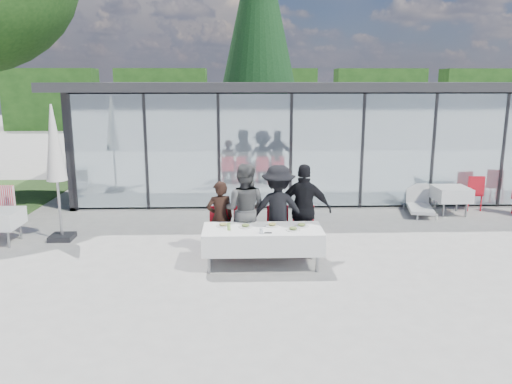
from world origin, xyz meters
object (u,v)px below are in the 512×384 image
(dining_table, at_px, (263,239))
(diner_chair_d, at_px, (304,227))
(market_umbrella, at_px, (55,152))
(spare_table_right, at_px, (451,194))
(diner_chair_b, at_px, (244,228))
(diner_d, at_px, (304,209))
(plate_d, at_px, (302,225))
(diner_a, at_px, (220,218))
(lounger, at_px, (419,203))
(spare_chair_b, at_px, (474,191))
(plate_extra, at_px, (293,229))
(plate_b, at_px, (246,226))
(diner_chair_c, at_px, (278,228))
(diner_b, at_px, (244,209))
(plate_a, at_px, (223,225))
(diner_chair_a, at_px, (220,228))
(juice_bottle, at_px, (229,227))
(diner_c, at_px, (278,210))
(folded_eyeglasses, at_px, (268,233))
(plate_c, at_px, (272,225))
(conifer_tree, at_px, (259,21))

(dining_table, xyz_separation_m, diner_chair_d, (0.88, 0.75, -0.00))
(market_umbrella, bearing_deg, spare_table_right, 11.19)
(diner_chair_b, xyz_separation_m, diner_chair_d, (1.22, 0.00, 0.00))
(diner_d, relative_size, plate_d, 6.66)
(diner_a, relative_size, lounger, 1.07)
(diner_chair_b, xyz_separation_m, spare_chair_b, (6.30, 3.29, 0.00))
(diner_a, relative_size, plate_extra, 5.48)
(spare_table_right, bearing_deg, lounger, 167.44)
(diner_a, relative_size, diner_chair_d, 1.57)
(plate_b, bearing_deg, spare_chair_b, 32.13)
(diner_chair_c, bearing_deg, diner_b, -176.79)
(diner_chair_c, bearing_deg, lounger, 37.35)
(plate_extra, bearing_deg, plate_a, 166.85)
(plate_a, height_order, spare_table_right, plate_a)
(diner_chair_d, relative_size, plate_extra, 3.50)
(diner_chair_a, distance_m, juice_bottle, 0.91)
(diner_c, bearing_deg, lounger, -134.75)
(diner_chair_c, xyz_separation_m, plate_b, (-0.67, -0.66, 0.24))
(spare_table_right, distance_m, market_umbrella, 9.88)
(plate_extra, relative_size, juice_bottle, 2.01)
(spare_table_right, distance_m, lounger, 0.85)
(diner_chair_d, bearing_deg, diner_chair_c, 180.00)
(lounger, bearing_deg, plate_d, -134.25)
(diner_c, xyz_separation_m, plate_extra, (0.22, -0.85, -0.15))
(diner_chair_c, distance_m, plate_d, 0.80)
(folded_eyeglasses, height_order, lounger, folded_eyeglasses)
(diner_a, height_order, diner_chair_a, diner_a)
(plate_c, relative_size, market_umbrella, 0.09)
(diner_a, distance_m, lounger, 6.12)
(plate_b, xyz_separation_m, spare_chair_b, (6.29, 3.95, -0.24))
(plate_b, height_order, spare_table_right, plate_b)
(conifer_tree, bearing_deg, plate_c, -91.04)
(diner_c, relative_size, plate_extra, 6.61)
(dining_table, distance_m, diner_chair_b, 0.82)
(plate_b, xyz_separation_m, conifer_tree, (0.75, 13.19, 5.21))
(plate_extra, height_order, juice_bottle, juice_bottle)
(diner_chair_c, distance_m, market_umbrella, 5.08)
(plate_extra, bearing_deg, spare_chair_b, 37.73)
(spare_chair_b, bearing_deg, diner_c, -149.34)
(plate_c, bearing_deg, plate_extra, -37.17)
(diner_chair_c, distance_m, folded_eyeglasses, 1.11)
(plate_c, bearing_deg, diner_chair_a, 149.44)
(plate_a, bearing_deg, plate_c, -1.47)
(diner_b, distance_m, spare_table_right, 6.27)
(diner_chair_b, height_order, folded_eyeglasses, diner_chair_b)
(diner_chair_c, xyz_separation_m, spare_table_right, (4.83, 2.92, 0.02))
(juice_bottle, height_order, market_umbrella, market_umbrella)
(diner_chair_a, relative_size, diner_chair_d, 1.00)
(diner_chair_a, height_order, conifer_tree, conifer_tree)
(diner_chair_b, xyz_separation_m, conifer_tree, (0.77, 12.53, 5.45))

